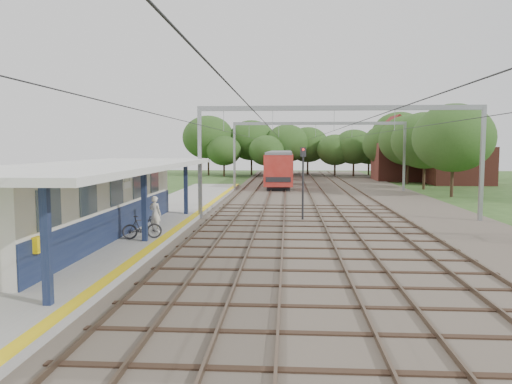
{
  "coord_description": "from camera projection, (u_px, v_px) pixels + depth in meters",
  "views": [
    {
      "loc": [
        0.43,
        -15.54,
        4.53
      ],
      "look_at": [
        -1.62,
        16.58,
        1.6
      ],
      "focal_mm": 35.0,
      "sensor_mm": 36.0,
      "label": 1
    }
  ],
  "objects": [
    {
      "name": "house_near",
      "position": [
        459.0,
        159.0,
        59.99
      ],
      "size": [
        7.0,
        6.12,
        7.89
      ],
      "color": "brown",
      "rests_on": "ground"
    },
    {
      "name": "catenary_system",
      "position": [
        325.0,
        134.0,
        40.29
      ],
      "size": [
        17.22,
        88.0,
        7.0
      ],
      "color": "gray",
      "rests_on": "ground"
    },
    {
      "name": "house_far",
      "position": [
        405.0,
        156.0,
        66.25
      ],
      "size": [
        8.0,
        6.12,
        8.66
      ],
      "color": "brown",
      "rests_on": "ground"
    },
    {
      "name": "signal_post",
      "position": [
        303.0,
        174.0,
        30.19
      ],
      "size": [
        0.36,
        0.32,
        4.49
      ],
      "rotation": [
        0.0,
        0.0,
        0.4
      ],
      "color": "black",
      "rests_on": "ground"
    },
    {
      "name": "canopy",
      "position": [
        102.0,
        167.0,
        22.0
      ],
      "size": [
        6.4,
        20.0,
        3.44
      ],
      "color": "#131D3C",
      "rests_on": "platform"
    },
    {
      "name": "yellow_stripe",
      "position": [
        193.0,
        216.0,
        30.09
      ],
      "size": [
        0.45,
        52.0,
        0.01
      ],
      "primitive_type": "cube",
      "color": "yellow",
      "rests_on": "platform"
    },
    {
      "name": "rail_tracks",
      "position": [
        299.0,
        194.0,
        45.58
      ],
      "size": [
        11.8,
        88.0,
        0.15
      ],
      "color": "brown",
      "rests_on": "ballast_bed"
    },
    {
      "name": "ballast_bed",
      "position": [
        327.0,
        196.0,
        45.44
      ],
      "size": [
        18.0,
        90.0,
        0.1
      ],
      "primitive_type": "cube",
      "color": "#473D33",
      "rests_on": "ground"
    },
    {
      "name": "bicycle",
      "position": [
        142.0,
        227.0,
        22.64
      ],
      "size": [
        1.84,
        1.05,
        1.07
      ],
      "primitive_type": "imported",
      "rotation": [
        0.0,
        0.0,
        1.9
      ],
      "color": "black",
      "rests_on": "platform"
    },
    {
      "name": "platform",
      "position": [
        157.0,
        219.0,
        30.25
      ],
      "size": [
        5.0,
        52.0,
        0.35
      ],
      "primitive_type": "cube",
      "color": "gray",
      "rests_on": "ground"
    },
    {
      "name": "ground",
      "position": [
        274.0,
        289.0,
        15.88
      ],
      "size": [
        160.0,
        160.0,
        0.0
      ],
      "primitive_type": "plane",
      "color": "#2D4C1E",
      "rests_on": "ground"
    },
    {
      "name": "station_building",
      "position": [
        88.0,
        200.0,
        23.21
      ],
      "size": [
        3.41,
        18.0,
        3.4
      ],
      "color": "beige",
      "rests_on": "platform"
    },
    {
      "name": "person",
      "position": [
        155.0,
        214.0,
        24.54
      ],
      "size": [
        0.75,
        0.62,
        1.77
      ],
      "primitive_type": "imported",
      "rotation": [
        0.0,
        0.0,
        2.78
      ],
      "color": "white",
      "rests_on": "platform"
    },
    {
      "name": "tree_band",
      "position": [
        312.0,
        144.0,
        71.96
      ],
      "size": [
        31.72,
        30.88,
        8.82
      ],
      "color": "#382619",
      "rests_on": "ground"
    },
    {
      "name": "train",
      "position": [
        281.0,
        164.0,
        67.2
      ],
      "size": [
        2.95,
        36.77,
        3.88
      ],
      "color": "black",
      "rests_on": "ballast_bed"
    }
  ]
}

